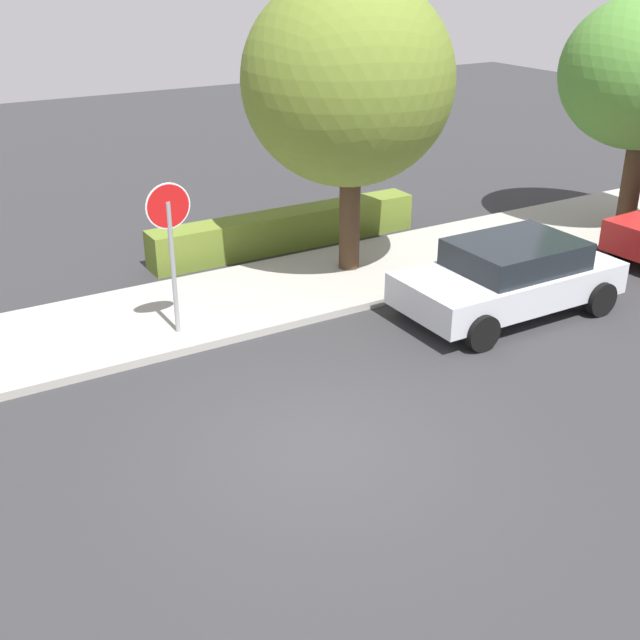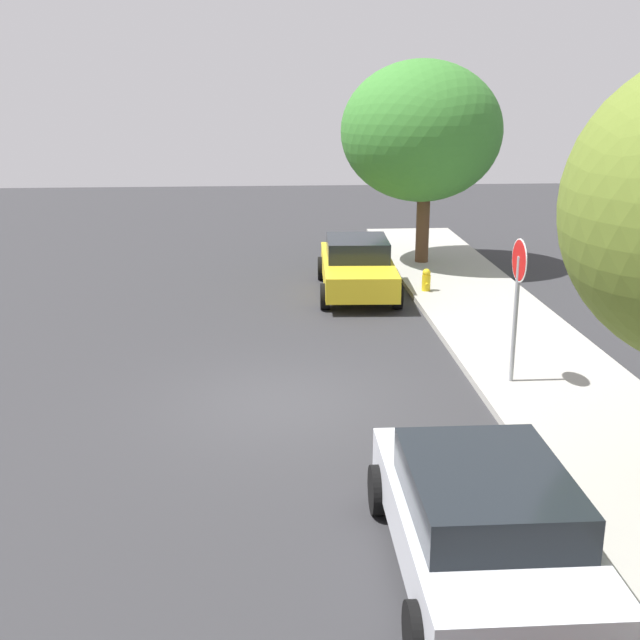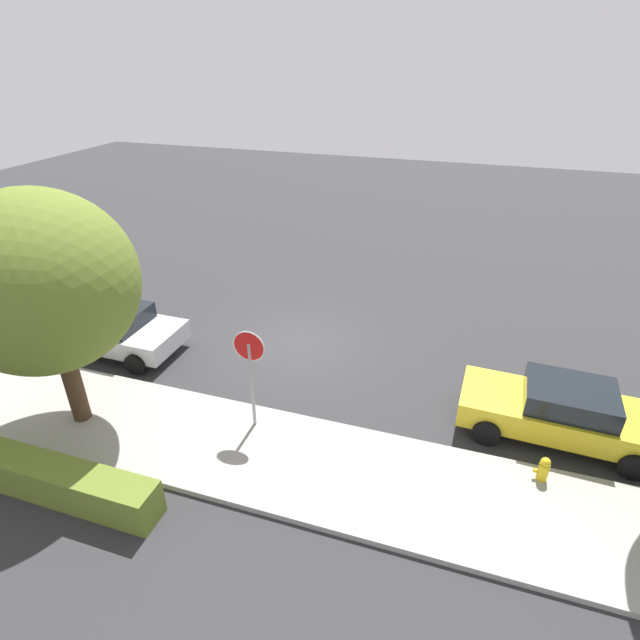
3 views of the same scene
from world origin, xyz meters
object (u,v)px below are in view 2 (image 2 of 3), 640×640
object	(u,v)px
stop_sign	(517,287)
parked_car_yellow	(357,266)
parked_car_silver	(482,518)
fire_hydrant	(426,282)
street_tree_far	(421,132)

from	to	relation	value
stop_sign	parked_car_yellow	xyz separation A→B (m)	(-6.96, -2.01, -1.15)
stop_sign	parked_car_silver	world-z (taller)	stop_sign
stop_sign	fire_hydrant	world-z (taller)	stop_sign
parked_car_silver	street_tree_far	xyz separation A→B (m)	(-15.65, 2.21, 3.22)
stop_sign	parked_car_yellow	size ratio (longest dim) A/B	0.60
stop_sign	parked_car_silver	bearing A→B (deg)	-20.12
fire_hydrant	parked_car_silver	bearing A→B (deg)	-8.41
stop_sign	street_tree_far	xyz separation A→B (m)	(-10.04, 0.15, 2.06)
street_tree_far	fire_hydrant	bearing A→B (deg)	-6.71
parked_car_yellow	fire_hydrant	xyz separation A→B (m)	(0.43, 1.74, -0.37)
stop_sign	street_tree_far	distance (m)	10.25
stop_sign	fire_hydrant	bearing A→B (deg)	-177.71
parked_car_yellow	parked_car_silver	bearing A→B (deg)	-0.22
stop_sign	parked_car_silver	size ratio (longest dim) A/B	0.66
parked_car_yellow	street_tree_far	bearing A→B (deg)	145.02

